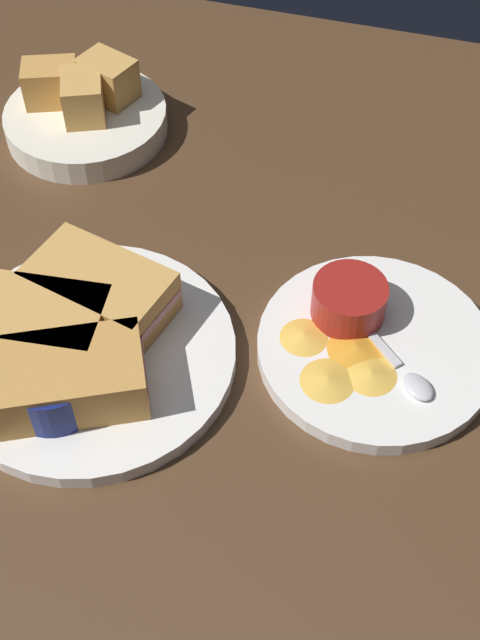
{
  "coord_description": "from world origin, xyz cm",
  "views": [
    {
      "loc": [
        26.72,
        -47.35,
        62.93
      ],
      "look_at": [
        13.18,
        -0.74,
        3.0
      ],
      "focal_mm": 47.43,
      "sensor_mm": 36.0,
      "label": 1
    }
  ],
  "objects_px": {
    "bread_basket_rear": "(85,112)",
    "spoon_by_dark_ramekin": "(110,358)",
    "ramekin_light_gravy": "(349,299)",
    "spoon_by_gravy_ramekin": "(409,377)",
    "plate_sandwich_main": "(92,355)",
    "plate_chips_companion": "(375,348)",
    "sandwich_half_near": "(105,291)",
    "sandwich_half_extra": "(68,378)",
    "ramekin_dark_sauce": "(54,385)",
    "sandwich_half_far": "(34,324)"
  },
  "relations": [
    {
      "from": "sandwich_half_far",
      "to": "spoon_by_gravy_ramekin",
      "type": "relative_size",
      "value": 1.69
    },
    {
      "from": "plate_chips_companion",
      "to": "spoon_by_gravy_ramekin",
      "type": "height_order",
      "value": "spoon_by_gravy_ramekin"
    },
    {
      "from": "sandwich_half_far",
      "to": "bread_basket_rear",
      "type": "xyz_separation_m",
      "value": [
        -0.08,
        0.31,
        -0.01
      ]
    },
    {
      "from": "plate_sandwich_main",
      "to": "sandwich_half_near",
      "type": "xyz_separation_m",
      "value": [
        -0.0,
        0.05,
        0.03
      ]
    },
    {
      "from": "spoon_by_dark_ramekin",
      "to": "bread_basket_rear",
      "type": "xyz_separation_m",
      "value": [
        -0.16,
        0.32,
        0.01
      ]
    },
    {
      "from": "sandwich_half_extra",
      "to": "bread_basket_rear",
      "type": "height_order",
      "value": "bread_basket_rear"
    },
    {
      "from": "ramekin_dark_sauce",
      "to": "spoon_by_gravy_ramekin",
      "type": "distance_m",
      "value": 0.31
    },
    {
      "from": "bread_basket_rear",
      "to": "plate_chips_companion",
      "type": "bearing_deg",
      "value": -31.02
    },
    {
      "from": "plate_sandwich_main",
      "to": "spoon_by_gravy_ramekin",
      "type": "distance_m",
      "value": 0.29
    },
    {
      "from": "plate_sandwich_main",
      "to": "sandwich_half_near",
      "type": "relative_size",
      "value": 1.82
    },
    {
      "from": "sandwich_half_far",
      "to": "ramekin_dark_sauce",
      "type": "xyz_separation_m",
      "value": [
        0.04,
        -0.06,
        -0.0
      ]
    },
    {
      "from": "ramekin_light_gravy",
      "to": "plate_sandwich_main",
      "type": "bearing_deg",
      "value": -153.51
    },
    {
      "from": "sandwich_half_near",
      "to": "plate_chips_companion",
      "type": "xyz_separation_m",
      "value": [
        0.25,
        0.03,
        -0.03
      ]
    },
    {
      "from": "sandwich_half_near",
      "to": "plate_chips_companion",
      "type": "distance_m",
      "value": 0.26
    },
    {
      "from": "sandwich_half_extra",
      "to": "ramekin_dark_sauce",
      "type": "xyz_separation_m",
      "value": [
        -0.01,
        -0.01,
        -0.0
      ]
    },
    {
      "from": "sandwich_half_far",
      "to": "ramekin_light_gravy",
      "type": "relative_size",
      "value": 2.0
    },
    {
      "from": "sandwich_half_near",
      "to": "bread_basket_rear",
      "type": "xyz_separation_m",
      "value": [
        -0.13,
        0.26,
        -0.01
      ]
    },
    {
      "from": "sandwich_half_extra",
      "to": "ramekin_light_gravy",
      "type": "height_order",
      "value": "sandwich_half_extra"
    },
    {
      "from": "sandwich_half_extra",
      "to": "spoon_by_dark_ramekin",
      "type": "distance_m",
      "value": 0.05
    },
    {
      "from": "sandwich_half_far",
      "to": "sandwich_half_extra",
      "type": "xyz_separation_m",
      "value": [
        0.05,
        -0.05,
        0.0
      ]
    },
    {
      "from": "ramekin_dark_sauce",
      "to": "sandwich_half_extra",
      "type": "bearing_deg",
      "value": 46.51
    },
    {
      "from": "plate_chips_companion",
      "to": "ramekin_light_gravy",
      "type": "relative_size",
      "value": 3.13
    },
    {
      "from": "bread_basket_rear",
      "to": "ramekin_dark_sauce",
      "type": "bearing_deg",
      "value": -70.7
    },
    {
      "from": "bread_basket_rear",
      "to": "spoon_by_dark_ramekin",
      "type": "bearing_deg",
      "value": -63.68
    },
    {
      "from": "sandwich_half_extra",
      "to": "plate_chips_companion",
      "type": "bearing_deg",
      "value": 28.03
    },
    {
      "from": "plate_sandwich_main",
      "to": "spoon_by_gravy_ramekin",
      "type": "xyz_separation_m",
      "value": [
        0.28,
        0.05,
        0.01
      ]
    },
    {
      "from": "plate_sandwich_main",
      "to": "spoon_by_gravy_ramekin",
      "type": "bearing_deg",
      "value": 9.62
    },
    {
      "from": "bread_basket_rear",
      "to": "sandwich_half_near",
      "type": "bearing_deg",
      "value": -63.25
    },
    {
      "from": "sandwich_half_far",
      "to": "plate_chips_companion",
      "type": "xyz_separation_m",
      "value": [
        0.3,
        0.08,
        -0.03
      ]
    },
    {
      "from": "ramekin_light_gravy",
      "to": "sandwich_half_far",
      "type": "bearing_deg",
      "value": -157.34
    },
    {
      "from": "spoon_by_dark_ramekin",
      "to": "spoon_by_gravy_ramekin",
      "type": "xyz_separation_m",
      "value": [
        0.26,
        0.05,
        0.0
      ]
    },
    {
      "from": "sandwich_half_near",
      "to": "spoon_by_gravy_ramekin",
      "type": "relative_size",
      "value": 1.77
    },
    {
      "from": "spoon_by_dark_ramekin",
      "to": "ramekin_light_gravy",
      "type": "xyz_separation_m",
      "value": [
        0.19,
        0.11,
        0.02
      ]
    },
    {
      "from": "sandwich_half_extra",
      "to": "plate_sandwich_main",
      "type": "bearing_deg",
      "value": 94.03
    },
    {
      "from": "ramekin_light_gravy",
      "to": "spoon_by_gravy_ramekin",
      "type": "distance_m",
      "value": 0.09
    },
    {
      "from": "plate_chips_companion",
      "to": "sandwich_half_far",
      "type": "bearing_deg",
      "value": -164.34
    },
    {
      "from": "ramekin_dark_sauce",
      "to": "ramekin_light_gravy",
      "type": "xyz_separation_m",
      "value": [
        0.22,
        0.17,
        -0.0
      ]
    },
    {
      "from": "sandwich_half_extra",
      "to": "sandwich_half_far",
      "type": "bearing_deg",
      "value": 139.03
    },
    {
      "from": "plate_chips_companion",
      "to": "ramekin_dark_sauce",
      "type": "bearing_deg",
      "value": -151.18
    },
    {
      "from": "plate_chips_companion",
      "to": "sandwich_half_near",
      "type": "bearing_deg",
      "value": -173.22
    },
    {
      "from": "sandwich_half_far",
      "to": "plate_chips_companion",
      "type": "bearing_deg",
      "value": 15.66
    },
    {
      "from": "plate_sandwich_main",
      "to": "sandwich_half_far",
      "type": "relative_size",
      "value": 1.9
    },
    {
      "from": "spoon_by_dark_ramekin",
      "to": "spoon_by_gravy_ramekin",
      "type": "distance_m",
      "value": 0.27
    },
    {
      "from": "plate_chips_companion",
      "to": "spoon_by_dark_ramekin",
      "type": "bearing_deg",
      "value": -159.15
    },
    {
      "from": "sandwich_half_far",
      "to": "plate_chips_companion",
      "type": "distance_m",
      "value": 0.31
    },
    {
      "from": "sandwich_half_extra",
      "to": "bread_basket_rear",
      "type": "distance_m",
      "value": 0.39
    },
    {
      "from": "sandwich_half_near",
      "to": "ramekin_dark_sauce",
      "type": "bearing_deg",
      "value": -90.85
    },
    {
      "from": "sandwich_half_near",
      "to": "sandwich_half_far",
      "type": "distance_m",
      "value": 0.07
    },
    {
      "from": "spoon_by_dark_ramekin",
      "to": "spoon_by_gravy_ramekin",
      "type": "relative_size",
      "value": 1.15
    },
    {
      "from": "sandwich_half_near",
      "to": "ramekin_dark_sauce",
      "type": "relative_size",
      "value": 1.86
    }
  ]
}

